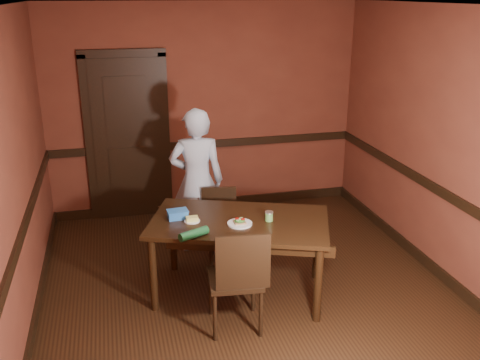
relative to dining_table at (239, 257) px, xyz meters
name	(u,v)px	position (x,y,z in m)	size (l,w,h in m)	color
floor	(248,291)	(0.09, 0.00, -0.39)	(4.00, 4.50, 0.01)	black
ceiling	(250,5)	(0.09, 0.00, 2.31)	(4.00, 4.50, 0.01)	white
wall_back	(205,110)	(0.09, 2.25, 0.96)	(4.00, 0.02, 2.70)	brown
wall_front	(359,288)	(0.09, -2.25, 0.96)	(4.00, 0.02, 2.70)	brown
wall_left	(14,179)	(-1.91, 0.00, 0.96)	(0.02, 4.50, 2.70)	brown
wall_right	(444,147)	(2.09, 0.00, 0.96)	(0.02, 4.50, 2.70)	brown
dado_back	(206,144)	(0.09, 2.23, 0.51)	(4.00, 0.03, 0.10)	black
dado_left	(24,229)	(-1.89, 0.00, 0.51)	(0.03, 4.50, 0.10)	black
dado_right	(437,189)	(2.08, 0.00, 0.51)	(0.03, 4.50, 0.10)	black
baseboard_back	(207,203)	(0.09, 2.23, -0.33)	(4.00, 0.03, 0.12)	black
baseboard_left	(36,313)	(-1.89, 0.00, -0.33)	(0.03, 4.50, 0.12)	black
baseboard_right	(428,263)	(2.08, 0.00, -0.33)	(0.03, 4.50, 0.12)	black
door	(128,135)	(-0.91, 2.21, 0.70)	(1.05, 0.07, 2.20)	black
dining_table	(239,257)	(0.00, 0.00, 0.00)	(1.66, 0.93, 0.78)	black
chair_far	(225,227)	(0.00, 0.66, 0.02)	(0.38, 0.38, 0.81)	black
chair_near	(235,277)	(-0.17, -0.52, 0.10)	(0.45, 0.45, 0.97)	black
person	(197,181)	(-0.23, 1.05, 0.43)	(0.60, 0.39, 1.64)	silver
sandwich_plate	(240,223)	(-0.02, -0.09, 0.40)	(0.23, 0.23, 0.06)	white
sauce_jar	(269,216)	(0.27, -0.08, 0.43)	(0.08, 0.08, 0.09)	#609A48
cheese_saucer	(192,220)	(-0.44, 0.08, 0.41)	(0.15, 0.15, 0.05)	white
food_tub	(178,214)	(-0.56, 0.18, 0.43)	(0.20, 0.15, 0.08)	blue
wrapped_veg	(194,234)	(-0.48, -0.27, 0.43)	(0.08, 0.08, 0.28)	#154520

